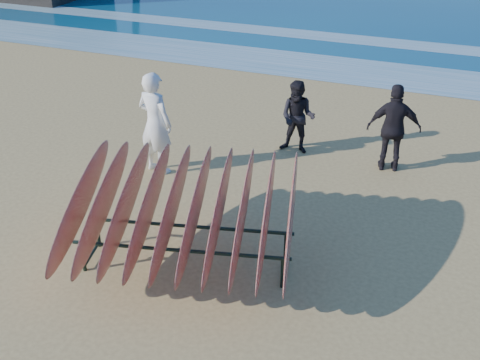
% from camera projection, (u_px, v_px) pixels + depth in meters
% --- Properties ---
extents(ground, '(120.00, 120.00, 0.00)m').
position_uv_depth(ground, '(221.00, 256.00, 9.34)').
color(ground, tan).
rests_on(ground, ground).
extents(foam_near, '(160.00, 160.00, 0.00)m').
position_uv_depth(foam_near, '(358.00, 71.00, 17.52)').
color(foam_near, white).
rests_on(foam_near, ground).
extents(foam_far, '(160.00, 160.00, 0.00)m').
position_uv_depth(foam_far, '(380.00, 42.00, 20.39)').
color(foam_far, white).
rests_on(foam_far, ground).
extents(surfboard_rack, '(3.79, 3.58, 1.64)m').
position_uv_depth(surfboard_rack, '(183.00, 210.00, 8.67)').
color(surfboard_rack, black).
rests_on(surfboard_rack, ground).
extents(person_white, '(0.81, 0.60, 2.01)m').
position_uv_depth(person_white, '(155.00, 123.00, 11.46)').
color(person_white, white).
rests_on(person_white, ground).
extents(person_dark_a, '(0.75, 0.59, 1.54)m').
position_uv_depth(person_dark_a, '(298.00, 117.00, 12.36)').
color(person_dark_a, black).
rests_on(person_dark_a, ground).
extents(person_dark_b, '(1.09, 0.63, 1.76)m').
position_uv_depth(person_dark_b, '(394.00, 128.00, 11.58)').
color(person_dark_b, black).
rests_on(person_dark_b, ground).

